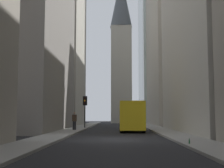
{
  "coord_description": "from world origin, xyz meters",
  "views": [
    {
      "loc": [
        -20.89,
        -0.07,
        1.57
      ],
      "look_at": [
        10.3,
        0.48,
        4.66
      ],
      "focal_mm": 50.67,
      "sensor_mm": 36.0,
      "label": 1
    }
  ],
  "objects_px": {
    "sedan_white": "(129,123)",
    "pedestrian": "(74,120)",
    "traffic_light_midblock": "(85,104)",
    "delivery_truck": "(131,116)",
    "discarded_bottle": "(189,142)"
  },
  "relations": [
    {
      "from": "sedan_white",
      "to": "delivery_truck",
      "type": "bearing_deg",
      "value": -180.0
    },
    {
      "from": "delivery_truck",
      "to": "discarded_bottle",
      "type": "relative_size",
      "value": 23.93
    },
    {
      "from": "sedan_white",
      "to": "pedestrian",
      "type": "relative_size",
      "value": 2.45
    },
    {
      "from": "sedan_white",
      "to": "pedestrian",
      "type": "height_order",
      "value": "pedestrian"
    },
    {
      "from": "sedan_white",
      "to": "pedestrian",
      "type": "xyz_separation_m",
      "value": [
        -7.08,
        5.6,
        0.43
      ]
    },
    {
      "from": "traffic_light_midblock",
      "to": "pedestrian",
      "type": "relative_size",
      "value": 2.11
    },
    {
      "from": "delivery_truck",
      "to": "sedan_white",
      "type": "xyz_separation_m",
      "value": [
        7.83,
        0.0,
        -0.8
      ]
    },
    {
      "from": "delivery_truck",
      "to": "sedan_white",
      "type": "relative_size",
      "value": 1.5
    },
    {
      "from": "discarded_bottle",
      "to": "delivery_truck",
      "type": "bearing_deg",
      "value": 9.07
    },
    {
      "from": "delivery_truck",
      "to": "sedan_white",
      "type": "bearing_deg",
      "value": 0.0
    },
    {
      "from": "pedestrian",
      "to": "discarded_bottle",
      "type": "relative_size",
      "value": 6.51
    },
    {
      "from": "sedan_white",
      "to": "traffic_light_midblock",
      "type": "distance_m",
      "value": 5.74
    },
    {
      "from": "delivery_truck",
      "to": "pedestrian",
      "type": "distance_m",
      "value": 5.66
    },
    {
      "from": "traffic_light_midblock",
      "to": "pedestrian",
      "type": "xyz_separation_m",
      "value": [
        -6.06,
        0.4,
        -1.76
      ]
    },
    {
      "from": "sedan_white",
      "to": "pedestrian",
      "type": "distance_m",
      "value": 9.03
    }
  ]
}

